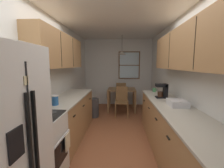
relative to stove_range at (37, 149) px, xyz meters
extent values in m
plane|color=brown|center=(0.99, 1.48, -0.47)|extent=(12.00, 12.00, 0.00)
cube|color=silver|center=(-0.36, 1.48, 0.80)|extent=(0.10, 9.00, 2.55)
cube|color=silver|center=(2.34, 1.48, 0.80)|extent=(0.10, 9.00, 2.55)
cube|color=silver|center=(0.99, 4.13, 0.80)|extent=(4.40, 0.10, 2.55)
cube|color=white|center=(0.99, 1.48, 2.12)|extent=(4.40, 9.00, 0.08)
cube|color=black|center=(0.39, -0.72, 0.35)|extent=(0.01, 0.01, 1.57)
cube|color=black|center=(0.41, -0.76, 0.35)|extent=(0.02, 0.02, 1.12)
cube|color=black|center=(0.41, -0.68, 0.35)|extent=(0.02, 0.02, 1.12)
cube|color=black|center=(0.39, -0.89, 0.58)|extent=(0.01, 0.15, 0.22)
cube|color=beige|center=(0.39, -0.73, 0.99)|extent=(0.01, 0.05, 0.07)
cube|color=white|center=(0.00, 0.00, -0.02)|extent=(0.62, 0.63, 0.90)
cube|color=black|center=(0.32, 0.00, -0.05)|extent=(0.01, 0.44, 0.30)
cube|color=silver|center=(0.34, 0.00, 0.16)|extent=(0.02, 0.50, 0.02)
cube|color=black|center=(0.00, 0.00, 0.44)|extent=(0.59, 0.60, 0.02)
cube|color=white|center=(-0.28, 0.00, 0.53)|extent=(0.06, 0.63, 0.20)
cylinder|color=#2D2D2D|center=(-0.14, -0.14, 0.45)|extent=(0.15, 0.15, 0.01)
cylinder|color=#2D2D2D|center=(-0.14, 0.14, 0.45)|extent=(0.15, 0.15, 0.01)
cylinder|color=#2D2D2D|center=(0.14, -0.14, 0.45)|extent=(0.15, 0.15, 0.01)
cylinder|color=#2D2D2D|center=(0.14, 0.14, 0.45)|extent=(0.15, 0.15, 0.01)
cube|color=white|center=(-0.12, 0.00, 1.19)|extent=(0.38, 0.63, 0.33)
cube|color=black|center=(0.08, -0.06, 1.19)|extent=(0.01, 0.38, 0.21)
cube|color=#2D2D33|center=(0.08, 0.21, 1.19)|extent=(0.01, 0.13, 0.21)
cube|color=#A87A4C|center=(-0.01, 1.31, -0.04)|extent=(0.60, 1.97, 0.87)
cube|color=#B7B2A3|center=(-0.01, 1.31, 0.41)|extent=(0.63, 1.99, 0.03)
cube|color=black|center=(0.31, 0.65, 0.23)|extent=(0.02, 0.10, 0.01)
cube|color=black|center=(0.31, 1.31, 0.23)|extent=(0.02, 0.10, 0.01)
cube|color=black|center=(0.31, 1.97, 0.23)|extent=(0.02, 0.10, 0.01)
cube|color=#A87A4C|center=(-0.15, 1.26, 1.38)|extent=(0.32, 2.07, 0.68)
cube|color=#2D2319|center=(0.02, 0.92, 1.38)|extent=(0.01, 0.01, 0.62)
cube|color=#2D2319|center=(0.02, 1.60, 1.38)|extent=(0.01, 0.01, 0.62)
cube|color=#A87A4C|center=(1.99, 0.58, -0.04)|extent=(0.60, 3.17, 0.87)
cube|color=#B7B2A3|center=(1.99, 0.58, 0.41)|extent=(0.63, 3.19, 0.03)
cube|color=black|center=(1.68, -0.05, 0.23)|extent=(0.02, 0.10, 0.01)
cube|color=black|center=(1.68, 0.58, 0.23)|extent=(0.02, 0.10, 0.01)
cube|color=black|center=(1.68, 1.22, 0.23)|extent=(0.02, 0.10, 0.01)
cube|color=black|center=(1.68, 1.85, 0.23)|extent=(0.02, 0.10, 0.01)
cube|color=#A87A4C|center=(2.13, 0.53, 1.36)|extent=(0.32, 2.87, 0.66)
cube|color=#2D2319|center=(1.97, 0.06, 1.36)|extent=(0.01, 0.01, 0.61)
cube|color=#2D2319|center=(1.97, 1.01, 1.36)|extent=(0.01, 0.01, 0.61)
cube|color=brown|center=(1.14, 3.30, 0.27)|extent=(0.94, 0.76, 0.03)
cube|color=brown|center=(0.70, 2.95, -0.11)|extent=(0.06, 0.06, 0.72)
cube|color=brown|center=(1.58, 2.95, -0.11)|extent=(0.06, 0.06, 0.72)
cube|color=brown|center=(0.70, 3.65, -0.11)|extent=(0.06, 0.06, 0.72)
cube|color=brown|center=(1.58, 3.65, -0.11)|extent=(0.06, 0.06, 0.72)
cube|color=brown|center=(1.14, 2.64, -0.02)|extent=(0.40, 0.40, 0.04)
cube|color=brown|center=(1.14, 2.82, 0.20)|extent=(0.37, 0.03, 0.45)
cylinder|color=brown|center=(1.32, 2.46, -0.26)|extent=(0.04, 0.04, 0.43)
cylinder|color=brown|center=(0.96, 2.46, -0.26)|extent=(0.04, 0.04, 0.43)
cylinder|color=brown|center=(1.32, 2.82, -0.26)|extent=(0.04, 0.04, 0.43)
cylinder|color=brown|center=(0.95, 2.82, -0.26)|extent=(0.04, 0.04, 0.43)
cube|color=brown|center=(1.12, 3.96, -0.02)|extent=(0.42, 0.42, 0.04)
cube|color=brown|center=(1.11, 3.78, 0.20)|extent=(0.37, 0.05, 0.45)
cylinder|color=brown|center=(0.95, 4.15, -0.26)|extent=(0.04, 0.04, 0.43)
cylinder|color=brown|center=(1.31, 4.13, -0.26)|extent=(0.04, 0.04, 0.43)
cylinder|color=brown|center=(0.93, 3.79, -0.26)|extent=(0.04, 0.04, 0.43)
cylinder|color=brown|center=(1.30, 3.77, -0.26)|extent=(0.04, 0.04, 0.43)
cylinder|color=black|center=(1.14, 3.30, 1.81)|extent=(0.01, 0.01, 0.54)
cone|color=#B7B2A8|center=(1.14, 3.30, 1.49)|extent=(0.26, 0.26, 0.10)
sphere|color=white|center=(1.14, 3.30, 1.51)|extent=(0.06, 0.06, 0.06)
cube|color=brown|center=(1.42, 4.06, 1.08)|extent=(0.82, 0.04, 1.05)
cube|color=silver|center=(1.42, 4.04, 1.08)|extent=(0.74, 0.01, 0.97)
cube|color=brown|center=(1.42, 4.04, 1.08)|extent=(0.74, 0.02, 0.03)
cylinder|color=#3F3F42|center=(0.29, 2.57, -0.19)|extent=(0.30, 0.30, 0.57)
cylinder|color=#265999|center=(-0.01, 0.61, 0.51)|extent=(0.11, 0.11, 0.15)
cylinder|color=white|center=(-0.01, 0.61, 0.59)|extent=(0.11, 0.11, 0.02)
cube|color=beige|center=(0.35, 0.16, 0.03)|extent=(0.02, 0.16, 0.24)
cube|color=black|center=(1.94, 1.29, 0.44)|extent=(0.22, 0.18, 0.02)
cube|color=black|center=(2.02, 1.29, 0.57)|extent=(0.06, 0.18, 0.29)
cube|color=black|center=(1.94, 1.29, 0.69)|extent=(0.22, 0.18, 0.06)
cylinder|color=#331E14|center=(1.92, 1.29, 0.51)|extent=(0.11, 0.11, 0.11)
cylinder|color=#3F7F4C|center=(1.95, 1.97, 0.48)|extent=(0.09, 0.09, 0.09)
torus|color=#3F7F4C|center=(2.00, 1.97, 0.48)|extent=(0.05, 0.01, 0.05)
cube|color=silver|center=(2.05, 0.69, 0.48)|extent=(0.28, 0.34, 0.10)
cylinder|color=silver|center=(1.16, 3.34, 0.31)|extent=(0.22, 0.22, 0.06)
camera|label=1|loc=(1.10, -1.81, 1.11)|focal=24.11mm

